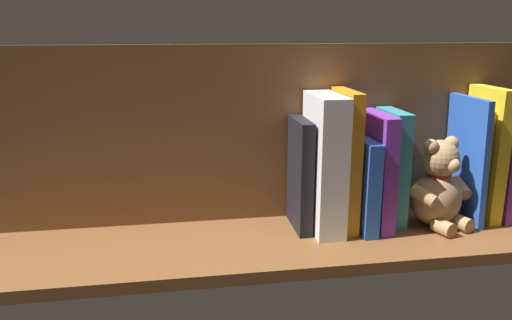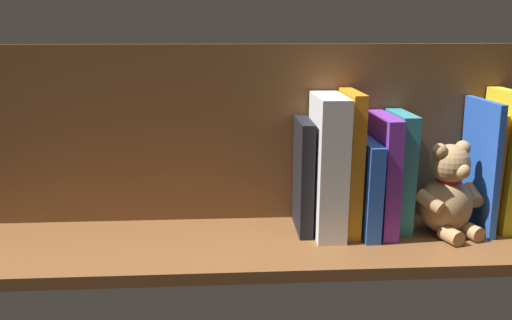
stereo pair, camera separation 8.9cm
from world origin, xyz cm
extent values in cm
cube|color=brown|center=(0.00, 0.00, -1.10)|extent=(114.43, 26.51, 2.20)
cube|color=brown|center=(0.00, -11.00, 17.51)|extent=(114.43, 1.50, 35.02)
cube|color=purple|center=(-50.38, -3.73, 11.81)|extent=(2.57, 12.25, 23.66)
cube|color=yellow|center=(-47.55, -3.87, 13.38)|extent=(2.59, 11.97, 26.76)
cube|color=orange|center=(-45.00, -4.58, 11.33)|extent=(1.57, 10.54, 22.67)
cube|color=blue|center=(-43.12, -3.18, 12.54)|extent=(2.07, 13.35, 25.11)
ellipsoid|color=tan|center=(-36.15, -1.04, 5.38)|extent=(12.64, 11.97, 10.76)
sphere|color=tan|center=(-36.15, -1.04, 13.53)|extent=(7.40, 7.40, 7.40)
sphere|color=tan|center=(-38.77, -1.94, 16.30)|extent=(2.86, 2.86, 2.86)
sphere|color=tan|center=(-33.52, -0.14, 16.30)|extent=(2.86, 2.86, 2.86)
sphere|color=tan|center=(-37.17, 1.93, 12.98)|extent=(2.86, 2.86, 2.86)
cylinder|color=tan|center=(-41.42, -1.43, 7.26)|extent=(2.61, 5.33, 3.98)
cylinder|color=tan|center=(-31.75, 1.89, 7.26)|extent=(5.28, 5.69, 3.98)
cylinder|color=tan|center=(-39.92, 2.50, 1.43)|extent=(4.01, 4.74, 2.86)
cylinder|color=tan|center=(-35.34, 4.07, 1.43)|extent=(4.01, 4.74, 2.86)
torus|color=red|center=(-36.15, -1.04, 10.59)|extent=(6.24, 6.24, 0.84)
cube|color=teal|center=(-27.73, -4.27, 11.31)|extent=(3.16, 11.17, 22.62)
cube|color=purple|center=(-24.26, -3.03, 11.21)|extent=(3.19, 13.65, 22.47)
cube|color=blue|center=(-20.99, -2.70, 8.95)|extent=(2.75, 14.31, 17.90)
cube|color=orange|center=(-17.92, -3.57, 13.40)|extent=(2.44, 12.58, 26.80)
cube|color=silver|center=(-13.59, -2.78, 13.11)|extent=(5.29, 13.95, 26.22)
cube|color=black|center=(-9.25, -4.14, 10.75)|extent=(2.46, 11.43, 21.50)
camera|label=1|loc=(13.99, 85.25, 38.23)|focal=35.13mm
camera|label=2|loc=(5.11, 86.23, 38.23)|focal=35.13mm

